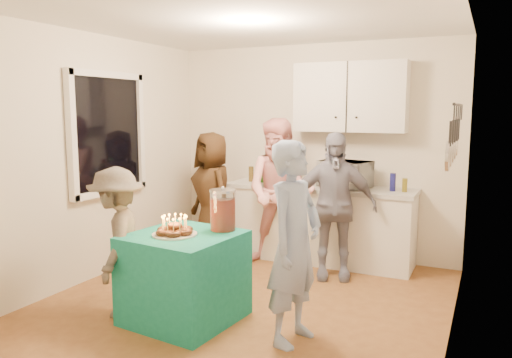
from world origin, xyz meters
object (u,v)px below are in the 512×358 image
at_px(microwave, 345,174).
at_px(party_table, 184,277).
at_px(counter, 319,225).
at_px(child_near_left, 117,241).
at_px(man_birthday, 294,243).
at_px(punch_jar, 223,211).
at_px(woman_back_right, 333,206).
at_px(woman_back_center, 281,193).
at_px(woman_back_left, 212,195).

relative_size(microwave, party_table, 0.66).
bearing_deg(counter, microwave, 0.00).
bearing_deg(child_near_left, man_birthday, 64.99).
xyz_separation_m(counter, punch_jar, (-0.27, -1.88, 0.50)).
height_order(woman_back_right, child_near_left, woman_back_right).
height_order(microwave, woman_back_right, woman_back_right).
relative_size(party_table, punch_jar, 2.50).
distance_m(woman_back_center, woman_back_right, 0.71).
bearing_deg(microwave, woman_back_right, -74.37).
xyz_separation_m(woman_back_left, woman_back_right, (1.56, -0.12, 0.02)).
bearing_deg(woman_back_center, microwave, 20.95).
distance_m(woman_back_center, child_near_left, 2.07).
height_order(party_table, punch_jar, punch_jar).
xyz_separation_m(counter, microwave, (0.30, 0.00, 0.64)).
distance_m(man_birthday, child_near_left, 1.62).
relative_size(microwave, woman_back_left, 0.36).
distance_m(punch_jar, child_near_left, 0.97).
height_order(party_table, woman_back_center, woman_back_center).
xyz_separation_m(counter, child_near_left, (-1.11, -2.28, 0.23)).
bearing_deg(punch_jar, woman_back_left, 123.48).
bearing_deg(child_near_left, microwave, 117.37).
bearing_deg(counter, man_birthday, -76.94).
height_order(party_table, child_near_left, child_near_left).
xyz_separation_m(counter, woman_back_left, (-1.24, -0.42, 0.34)).
relative_size(woman_back_left, woman_back_center, 0.90).
bearing_deg(man_birthday, woman_back_center, 35.24).
distance_m(counter, woman_back_center, 0.66).
bearing_deg(woman_back_center, woman_back_right, -22.72).
bearing_deg(woman_back_left, counter, 52.59).
distance_m(counter, woman_back_left, 1.35).
height_order(counter, woman_back_left, woman_back_left).
relative_size(party_table, man_birthday, 0.54).
xyz_separation_m(microwave, punch_jar, (-0.57, -1.88, -0.14)).
bearing_deg(microwave, woman_back_center, -138.21).
bearing_deg(woman_back_center, child_near_left, -119.48).
height_order(counter, man_birthday, man_birthday).
bearing_deg(child_near_left, punch_jar, 84.53).
bearing_deg(microwave, punch_jar, -93.91).
bearing_deg(woman_back_left, child_near_left, -52.13).
height_order(punch_jar, woman_back_center, woman_back_center).
height_order(woman_back_center, child_near_left, woman_back_center).
relative_size(counter, child_near_left, 1.67).
bearing_deg(woman_back_right, man_birthday, -102.92).
bearing_deg(woman_back_left, microwave, 49.17).
relative_size(microwave, woman_back_right, 0.36).
distance_m(party_table, child_near_left, 0.68).
bearing_deg(microwave, man_birthday, -71.92).
distance_m(counter, man_birthday, 2.20).
height_order(woman_back_left, child_near_left, woman_back_left).
xyz_separation_m(punch_jar, man_birthday, (0.76, -0.24, -0.14)).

